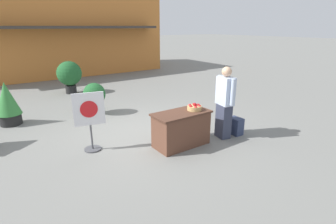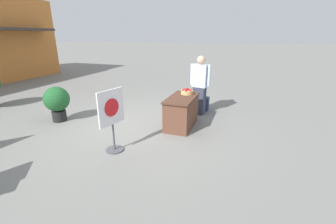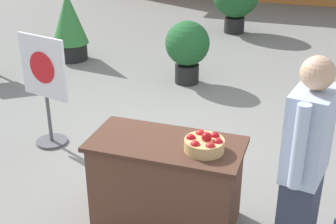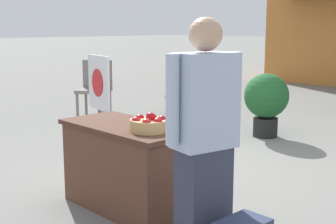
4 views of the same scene
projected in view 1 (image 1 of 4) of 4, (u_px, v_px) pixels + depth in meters
ground_plane at (143, 132)px, 6.63m from camera, size 120.00×120.00×0.00m
storefront_building at (56, 36)px, 14.77m from camera, size 10.89×5.81×4.04m
display_table at (181, 129)px, 5.80m from camera, size 1.28×0.63×0.78m
apple_basket at (194, 107)px, 5.81m from camera, size 0.32×0.32×0.16m
person_visitor at (225, 102)px, 6.09m from camera, size 0.34×0.60×1.70m
backpack at (235, 126)px, 6.46m from camera, size 0.24×0.34×0.42m
poster_board at (90, 119)px, 5.48m from camera, size 0.63×0.36×1.28m
potted_plant_near_left at (69, 74)px, 10.26m from camera, size 0.95×0.95×1.27m
potted_plant_far_left at (94, 96)px, 7.86m from camera, size 0.66×0.66×0.95m
potted_plant_far_right at (8, 103)px, 6.97m from camera, size 0.62×0.62×1.18m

